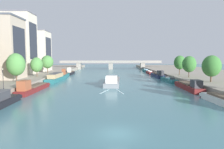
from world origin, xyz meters
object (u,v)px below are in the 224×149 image
Objects in this scene: moored_boat_right_downstream at (169,80)px; lamppost_left_bank at (3,78)px; moored_boat_left_upstream at (71,72)px; bridge_far at (111,64)px; moored_boat_left_downstream at (65,74)px; moored_boat_left_gap_after at (33,88)px; moored_boat_right_far at (150,72)px; tree_left_midway at (37,65)px; barge_midriver at (112,81)px; tree_right_by_lamp at (189,64)px; moored_boat_right_midway at (146,71)px; moored_boat_right_lone at (158,75)px; tree_right_third at (180,63)px; tree_left_past_mid at (16,65)px; tree_right_far at (211,66)px; moored_boat_left_far at (56,78)px; tree_left_third at (47,62)px; moored_boat_right_second at (189,86)px.

moored_boat_right_downstream is 2.81× the size of lamppost_left_bank.
moored_boat_left_upstream is 42.04m from bridge_far.
moored_boat_left_gap_after is at bearing -89.96° from moored_boat_left_downstream.
moored_boat_left_gap_after reaches higher than moored_boat_right_downstream.
moored_boat_right_far is 1.78× the size of tree_left_midway.
tree_right_by_lamp reaches higher than barge_midriver.
tree_right_by_lamp is at bearing 8.02° from barge_midriver.
moored_boat_left_downstream is 2.44× the size of lamppost_left_bank.
moored_boat_right_far is 12.88m from moored_boat_right_midway.
tree_right_third reaches higher than moored_boat_right_lone.
tree_left_past_mid reaches higher than moored_boat_left_downstream.
tree_right_far is (44.98, -29.77, 4.81)m from moored_boat_left_downstream.
moored_boat_left_gap_after is 1.54× the size of moored_boat_left_upstream.
moored_boat_left_far is 1.07× the size of moored_boat_right_lone.
tree_left_third reaches higher than moored_boat_right_lone.
tree_left_midway is at bearing 176.45° from moored_boat_right_downstream.
bridge_far is (-19.26, 20.37, 3.11)m from moored_boat_right_midway.
tree_right_far is at bearing -83.45° from moored_boat_right_midway.
moored_boat_right_far is 69.61m from lamppost_left_bank.
moored_boat_right_far is 1.63× the size of tree_right_far.
moored_boat_right_lone is 1.36× the size of moored_boat_right_far.
moored_boat_right_downstream is at bearing 91.36° from moored_boat_right_second.
moored_boat_right_midway is 37.76m from tree_right_third.
barge_midriver is 1.28× the size of moored_boat_left_gap_after.
moored_boat_right_second is 83.06m from bridge_far.
moored_boat_left_downstream reaches higher than moored_boat_right_second.
moored_boat_left_gap_after is at bearing -159.43° from tree_right_by_lamp.
moored_boat_left_gap_after is 51.18m from tree_right_third.
moored_boat_left_gap_after reaches higher than moored_boat_right_lone.
tree_left_past_mid is 0.11× the size of bridge_far.
moored_boat_right_second reaches higher than moored_boat_right_lone.
tree_right_by_lamp reaches higher than moored_boat_right_lone.
moored_boat_right_lone is 0.24× the size of bridge_far.
tree_left_midway is (0.20, 14.26, -0.66)m from tree_left_past_mid.
tree_right_third is (43.83, 5.47, 4.95)m from moored_boat_left_far.
tree_right_third is at bearing -75.72° from moored_boat_right_far.
tree_right_far is 1.65× the size of lamppost_left_bank.
moored_boat_right_lone is 52.05m from tree_left_past_mid.
tree_right_far is 0.11× the size of bridge_far.
tree_right_by_lamp is at bearing 20.57° from moored_boat_left_gap_after.
tree_left_past_mid is at bearing -135.69° from moored_boat_right_far.
bridge_far is at bearing 103.29° from moored_boat_right_second.
tree_left_past_mid is 1.18× the size of tree_left_midway.
lamppost_left_bank is (-41.28, -39.05, 3.05)m from moored_boat_right_lone.
moored_boat_left_gap_after is 0.95× the size of moored_boat_left_far.
moored_boat_right_lone is 56.91m from lamppost_left_bank.
tree_right_by_lamp is (50.22, -3.96, 0.34)m from tree_left_midway.
lamppost_left_bank is (-41.37, -55.88, 3.39)m from moored_boat_right_far.
moored_boat_left_far is 65.57m from bridge_far.
moored_boat_left_far is 44.03m from tree_right_by_lamp.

